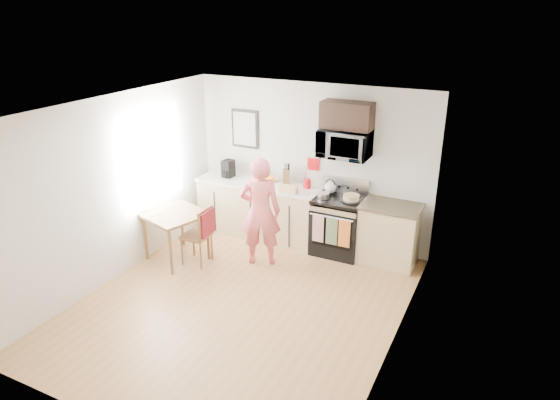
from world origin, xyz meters
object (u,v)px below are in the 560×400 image
at_px(microwave, 345,144).
at_px(person, 260,212).
at_px(cake, 351,198).
at_px(chair, 203,228).
at_px(dining_table, 175,219).
at_px(range, 338,227).

distance_m(microwave, person, 1.62).
bearing_deg(cake, chair, -147.03).
relative_size(dining_table, chair, 0.99).
xyz_separation_m(chair, cake, (1.88, 1.22, 0.38)).
distance_m(microwave, chair, 2.47).
bearing_deg(range, cake, -12.45).
relative_size(dining_table, cake, 3.03).
bearing_deg(cake, dining_table, -151.37).
relative_size(range, chair, 1.27).
distance_m(range, dining_table, 2.53).
xyz_separation_m(range, person, (-0.94, -0.84, 0.40)).
height_order(range, chair, range).
distance_m(range, cake, 0.57).
xyz_separation_m(person, chair, (-0.74, -0.42, -0.25)).
distance_m(range, chair, 2.11).
xyz_separation_m(person, cake, (1.14, 0.80, 0.13)).
height_order(microwave, person, microwave).
relative_size(person, dining_table, 1.87).
bearing_deg(dining_table, person, 21.78).
distance_m(range, person, 1.33).
bearing_deg(dining_table, chair, 7.22).
xyz_separation_m(microwave, chair, (-1.69, -1.37, -1.17)).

